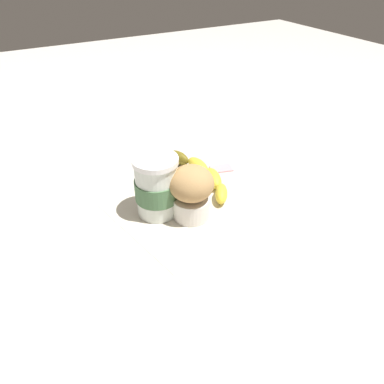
{
  "coord_description": "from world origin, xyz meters",
  "views": [
    {
      "loc": [
        -0.29,
        -0.51,
        0.45
      ],
      "look_at": [
        0.0,
        0.0,
        0.04
      ],
      "focal_mm": 35.0,
      "sensor_mm": 36.0,
      "label": 1
    }
  ],
  "objects_px": {
    "coffee_cup": "(157,187)",
    "sugar_packet": "(221,168)",
    "banana": "(203,173)",
    "muffin": "(191,191)"
  },
  "relations": [
    {
      "from": "coffee_cup",
      "to": "sugar_packet",
      "type": "relative_size",
      "value": 2.38
    },
    {
      "from": "banana",
      "to": "coffee_cup",
      "type": "bearing_deg",
      "value": -156.66
    },
    {
      "from": "banana",
      "to": "sugar_packet",
      "type": "xyz_separation_m",
      "value": [
        0.06,
        0.02,
        -0.01
      ]
    },
    {
      "from": "muffin",
      "to": "banana",
      "type": "bearing_deg",
      "value": 50.0
    },
    {
      "from": "coffee_cup",
      "to": "sugar_packet",
      "type": "bearing_deg",
      "value": 20.85
    },
    {
      "from": "coffee_cup",
      "to": "banana",
      "type": "distance_m",
      "value": 0.15
    },
    {
      "from": "coffee_cup",
      "to": "muffin",
      "type": "height_order",
      "value": "coffee_cup"
    },
    {
      "from": "sugar_packet",
      "to": "muffin",
      "type": "bearing_deg",
      "value": -140.97
    },
    {
      "from": "banana",
      "to": "sugar_packet",
      "type": "distance_m",
      "value": 0.06
    },
    {
      "from": "muffin",
      "to": "sugar_packet",
      "type": "height_order",
      "value": "muffin"
    }
  ]
}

